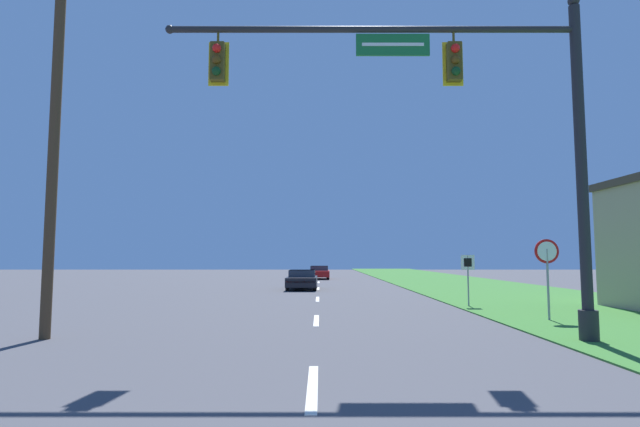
% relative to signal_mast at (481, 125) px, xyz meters
% --- Properties ---
extents(grass_verge_right, '(10.00, 110.00, 0.04)m').
position_rel_signal_mast_xyz_m(grass_verge_right, '(6.54, 19.98, -5.15)').
color(grass_verge_right, '#38752D').
rests_on(grass_verge_right, ground).
extents(road_center_line, '(0.16, 34.80, 0.01)m').
position_rel_signal_mast_xyz_m(road_center_line, '(-3.96, 11.98, -5.16)').
color(road_center_line, silver).
rests_on(road_center_line, ground).
extents(signal_mast, '(10.32, 0.47, 8.41)m').
position_rel_signal_mast_xyz_m(signal_mast, '(0.00, 0.00, 0.00)').
color(signal_mast, '#232326').
rests_on(signal_mast, grass_verge_right).
extents(car_ahead, '(1.86, 4.35, 1.19)m').
position_rel_signal_mast_xyz_m(car_ahead, '(-4.95, 19.41, -4.56)').
color(car_ahead, black).
rests_on(car_ahead, ground).
extents(far_car, '(1.82, 4.26, 1.19)m').
position_rel_signal_mast_xyz_m(far_car, '(-3.92, 34.37, -4.56)').
color(far_car, black).
rests_on(far_car, ground).
extents(stop_sign, '(0.76, 0.07, 2.50)m').
position_rel_signal_mast_xyz_m(stop_sign, '(3.28, 3.87, -3.30)').
color(stop_sign, gray).
rests_on(stop_sign, grass_verge_right).
extents(route_sign_post, '(0.55, 0.06, 2.03)m').
position_rel_signal_mast_xyz_m(route_sign_post, '(2.12, 8.37, -3.64)').
color(route_sign_post, gray).
rests_on(route_sign_post, grass_verge_right).
extents(utility_pole_near, '(1.80, 0.26, 10.27)m').
position_rel_signal_mast_xyz_m(utility_pole_near, '(-10.51, 0.45, 0.13)').
color(utility_pole_near, '#4C3823').
rests_on(utility_pole_near, ground).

